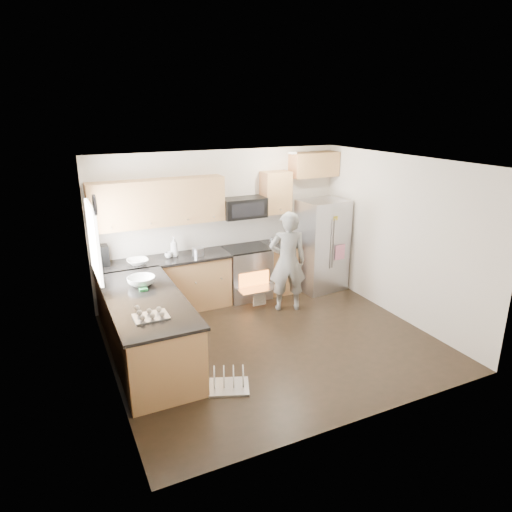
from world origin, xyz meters
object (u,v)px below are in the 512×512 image
stove_range (246,261)px  dish_rack (229,382)px  person (288,262)px  refrigerator (322,245)px

stove_range → dish_rack: size_ratio=3.02×
stove_range → dish_rack: stove_range is taller
person → dish_rack: 2.59m
refrigerator → dish_rack: refrigerator is taller
stove_range → refrigerator: stove_range is taller
person → dish_rack: person is taller
stove_range → person: 0.90m
dish_rack → person: bearing=44.4°
stove_range → refrigerator: (1.42, -0.24, 0.17)m
refrigerator → person: (-1.03, -0.55, 0.00)m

